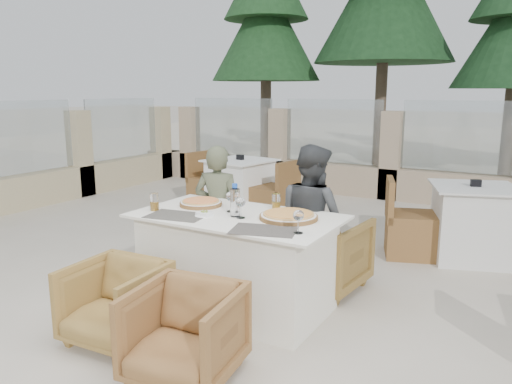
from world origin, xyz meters
The scene contains 26 objects.
ground centered at (0.00, 0.00, 0.00)m, with size 80.00×80.00×0.00m, color beige.
sand_patch centered at (0.00, 14.00, 0.01)m, with size 30.00×16.00×0.01m, color beige.
perimeter_wall_far centered at (0.00, 4.80, 0.80)m, with size 10.00×0.34×1.60m, color tan, non-canonical shape.
perimeter_wall_left centered at (-4.50, 1.50, 0.80)m, with size 0.34×7.00×1.60m, color tan, non-canonical shape.
pine_far_left centered at (-3.50, 7.00, 2.75)m, with size 2.42×2.42×5.50m, color #1F4822.
pine_mid_left centered at (-1.00, 7.50, 3.25)m, with size 2.86×2.86×6.50m, color #1C421F.
dining_table centered at (0.07, 0.09, 0.39)m, with size 1.60×0.90×0.77m, color white, non-canonical shape.
placemat_near_left centered at (-0.32, -0.17, 0.77)m, with size 0.45×0.30×0.00m, color #555048.
placemat_near_right centered at (0.47, -0.18, 0.77)m, with size 0.45×0.30×0.00m, color #4E4943.
pizza_left centered at (-0.36, 0.21, 0.79)m, with size 0.36×0.36×0.05m, color #F55321.
pizza_right centered at (0.48, 0.18, 0.80)m, with size 0.44×0.44×0.06m, color orange.
water_bottle centered at (0.08, 0.05, 0.90)m, with size 0.07×0.07×0.26m, color #A7C1DC.
wine_glass_centre centered at (-0.03, 0.15, 0.86)m, with size 0.08×0.08×0.18m, color silver, non-canonical shape.
wine_glass_near centered at (0.15, 0.02, 0.86)m, with size 0.08×0.08×0.18m, color white, non-canonical shape.
wine_glass_corner centered at (0.70, -0.13, 0.86)m, with size 0.08×0.08×0.18m, color white, non-canonical shape.
beer_glass_left centered at (-0.59, -0.12, 0.84)m, with size 0.07×0.07×0.14m, color orange.
beer_glass_right centered at (0.26, 0.39, 0.84)m, with size 0.07×0.07×0.13m, color gold.
olive_dish centered at (-0.13, -0.07, 0.79)m, with size 0.11×0.11×0.04m, color white, non-canonical shape.
armchair_far_left centered at (-0.45, 0.75, 0.32)m, with size 0.69×0.71×0.64m, color brown.
armchair_far_right centered at (0.50, 0.82, 0.32)m, with size 0.69×0.71×0.64m, color olive.
armchair_near_left centered at (-0.37, -0.79, 0.28)m, with size 0.60×0.62×0.56m, color olive.
armchair_near_right centered at (0.33, -0.92, 0.29)m, with size 0.62×0.63×0.58m, color olive.
diner_left centered at (-0.44, 0.58, 0.62)m, with size 0.45×0.30×1.24m, color #545A41.
diner_right centered at (0.45, 0.65, 0.65)m, with size 0.63×0.49×1.29m, color #3B3E40.
bg_table_a centered at (-1.56, 2.76, 0.39)m, with size 1.64×0.82×0.77m, color white, non-canonical shape.
bg_table_b centered at (1.53, 2.29, 0.39)m, with size 1.64×0.82×0.77m, color silver, non-canonical shape.
Camera 1 is at (2.09, -3.10, 1.73)m, focal length 35.00 mm.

